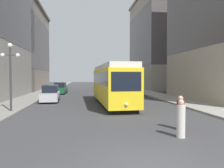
% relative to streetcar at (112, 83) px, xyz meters
% --- Properties ---
extents(ground_plane, '(200.00, 200.00, 0.00)m').
position_rel_streetcar_xyz_m(ground_plane, '(-0.83, -15.18, -2.10)').
color(ground_plane, '#38383A').
extents(sidewalk_left, '(3.31, 120.00, 0.15)m').
position_rel_streetcar_xyz_m(sidewalk_left, '(-9.42, 24.82, -2.03)').
color(sidewalk_left, gray).
rests_on(sidewalk_left, ground).
extents(sidewalk_right, '(3.31, 120.00, 0.15)m').
position_rel_streetcar_xyz_m(sidewalk_right, '(7.76, 24.82, -2.03)').
color(sidewalk_right, gray).
rests_on(sidewalk_right, ground).
extents(streetcar, '(3.03, 13.12, 3.89)m').
position_rel_streetcar_xyz_m(streetcar, '(0.00, 0.00, 0.00)').
color(streetcar, black).
rests_on(streetcar, ground).
extents(transit_bus, '(2.94, 11.96, 3.45)m').
position_rel_streetcar_xyz_m(transit_bus, '(3.33, 15.11, -0.15)').
color(transit_bus, black).
rests_on(transit_bus, ground).
extents(parked_car_left_near, '(2.08, 5.08, 1.82)m').
position_rel_streetcar_xyz_m(parked_car_left_near, '(-6.46, 3.36, -1.26)').
color(parked_car_left_near, black).
rests_on(parked_car_left_near, ground).
extents(parked_car_left_mid, '(2.03, 4.52, 1.82)m').
position_rel_streetcar_xyz_m(parked_car_left_mid, '(-6.46, 14.13, -1.26)').
color(parked_car_left_mid, black).
rests_on(parked_car_left_mid, ground).
extents(pedestrian_crossing_near, '(0.40, 0.40, 1.80)m').
position_rel_streetcar_xyz_m(pedestrian_crossing_near, '(2.21, -10.95, -1.26)').
color(pedestrian_crossing_near, maroon).
rests_on(pedestrian_crossing_near, ground).
extents(pedestrian_crossing_far, '(0.39, 0.39, 1.76)m').
position_rel_streetcar_xyz_m(pedestrian_crossing_far, '(1.58, -12.35, -1.28)').
color(pedestrian_crossing_far, beige).
rests_on(pedestrian_crossing_far, ground).
extents(lamp_post_left_near, '(1.41, 0.36, 5.19)m').
position_rel_streetcar_xyz_m(lamp_post_left_near, '(-8.36, -4.16, 1.48)').
color(lamp_post_left_near, '#333338').
rests_on(lamp_post_left_near, sidewalk_left).
extents(building_left_midblock, '(11.97, 19.81, 16.71)m').
position_rel_streetcar_xyz_m(building_left_midblock, '(-16.76, 24.64, 6.47)').
color(building_left_midblock, slate).
rests_on(building_left_midblock, ground).
extents(building_right_corner, '(12.29, 19.09, 20.32)m').
position_rel_streetcar_xyz_m(building_right_corner, '(15.26, 26.07, 8.35)').
color(building_right_corner, '#A89E8E').
rests_on(building_right_corner, ground).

